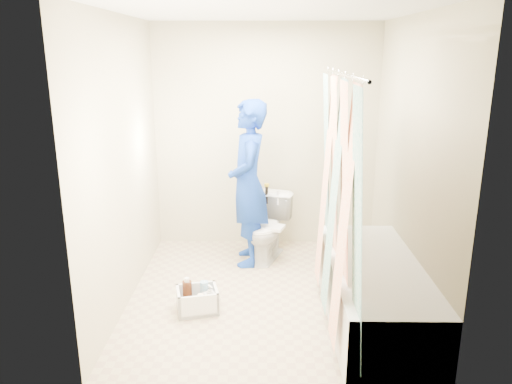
{
  "coord_description": "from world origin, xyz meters",
  "views": [
    {
      "loc": [
        -0.04,
        -4.04,
        2.11
      ],
      "look_at": [
        -0.1,
        0.32,
        0.87
      ],
      "focal_mm": 35.0,
      "sensor_mm": 36.0,
      "label": 1
    }
  ],
  "objects_px": {
    "bathtub": "(373,290)",
    "toilet": "(267,228)",
    "plumber": "(248,184)",
    "cleaning_caddy": "(199,301)"
  },
  "relations": [
    {
      "from": "plumber",
      "to": "toilet",
      "type": "bearing_deg",
      "value": 110.28
    },
    {
      "from": "bathtub",
      "to": "toilet",
      "type": "xyz_separation_m",
      "value": [
        -0.83,
        1.25,
        0.07
      ]
    },
    {
      "from": "bathtub",
      "to": "toilet",
      "type": "bearing_deg",
      "value": 123.64
    },
    {
      "from": "toilet",
      "to": "bathtub",
      "type": "bearing_deg",
      "value": -36.57
    },
    {
      "from": "plumber",
      "to": "bathtub",
      "type": "bearing_deg",
      "value": 37.79
    },
    {
      "from": "bathtub",
      "to": "toilet",
      "type": "distance_m",
      "value": 1.51
    },
    {
      "from": "toilet",
      "to": "cleaning_caddy",
      "type": "distance_m",
      "value": 1.28
    },
    {
      "from": "bathtub",
      "to": "plumber",
      "type": "xyz_separation_m",
      "value": [
        -1.03,
        1.17,
        0.56
      ]
    },
    {
      "from": "plumber",
      "to": "cleaning_caddy",
      "type": "relative_size",
      "value": 4.31
    },
    {
      "from": "cleaning_caddy",
      "to": "bathtub",
      "type": "bearing_deg",
      "value": -18.65
    }
  ]
}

